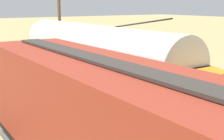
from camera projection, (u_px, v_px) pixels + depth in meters
name	position (u px, v px, depth m)	size (l,w,h in m)	color
ground_plane	(61.00, 106.00, 16.80)	(220.00, 220.00, 0.00)	#9E8956
track_streetcar_siding	(95.00, 96.00, 18.33)	(2.80, 80.00, 0.18)	#56514C
track_adjacent_siding	(16.00, 112.00, 15.75)	(2.80, 80.00, 0.18)	#56514C
vintage_streetcar	(94.00, 60.00, 17.97)	(2.65, 17.20, 4.74)	orange
boxcar_adjacent	(110.00, 129.00, 8.24)	(2.96, 13.24, 3.85)	maroon
catenary_pole_foreground	(59.00, 22.00, 28.17)	(3.16, 0.28, 7.28)	brown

